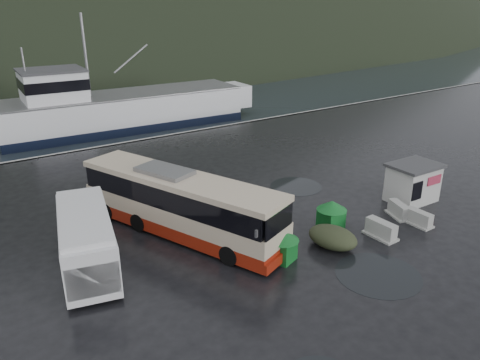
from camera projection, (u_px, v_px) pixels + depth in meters
ground at (236, 253)px, 21.94m from camera, size 160.00×160.00×0.00m
quay_edge at (98, 147)px, 37.38m from camera, size 160.00×0.60×1.50m
coach_bus at (182, 232)px, 23.83m from camera, size 6.92×11.91×3.29m
white_van at (90, 267)px, 20.75m from camera, size 3.56×6.74×2.68m
waste_bin_left at (282, 260)px, 21.35m from camera, size 1.37×1.37×1.49m
waste_bin_right at (330, 228)px, 24.26m from camera, size 1.11×1.11×1.55m
dome_tent at (332, 246)px, 22.50m from camera, size 2.29×2.82×0.98m
ticket_kiosk at (410, 200)px, 27.58m from camera, size 2.96×2.28×2.28m
jersey_barrier_a at (380, 237)px, 23.40m from camera, size 0.90×1.73×0.85m
jersey_barrier_b at (398, 216)px, 25.58m from camera, size 1.25×1.73×0.78m
jersey_barrier_c at (418, 224)px, 24.67m from camera, size 0.78×1.54×0.77m
fishing_trawler at (125, 114)px, 47.99m from camera, size 28.78×7.57×11.41m
puddles at (333, 250)px, 22.15m from camera, size 12.93×15.91×0.01m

